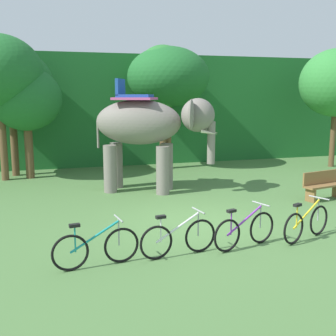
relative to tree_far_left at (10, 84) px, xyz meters
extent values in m
plane|color=#4C753D|center=(4.93, -8.21, -3.66)|extent=(80.00, 80.00, 0.00)
cube|color=#1E6028|center=(4.93, 4.11, -1.12)|extent=(36.00, 6.00, 5.08)
cylinder|color=brown|center=(-0.34, -0.87, -2.27)|extent=(0.28, 0.28, 2.78)
cylinder|color=brown|center=(0.00, 0.00, -2.45)|extent=(0.29, 0.29, 2.42)
ellipsoid|color=#1E6028|center=(0.00, 0.00, 0.02)|extent=(3.31, 3.31, 2.79)
cylinder|color=brown|center=(0.58, -0.73, -2.66)|extent=(0.32, 0.32, 2.00)
ellipsoid|color=#1E6028|center=(0.58, -0.73, -0.55)|extent=(2.71, 2.71, 2.46)
cylinder|color=brown|center=(6.19, -0.21, -2.25)|extent=(0.30, 0.30, 2.80)
ellipsoid|color=#28702D|center=(6.19, -0.21, 0.35)|extent=(2.45, 2.45, 2.68)
cylinder|color=brown|center=(6.46, -0.10, -2.23)|extent=(0.26, 0.26, 2.86)
ellipsoid|color=#1E6028|center=(6.46, -0.10, 0.36)|extent=(3.56, 3.56, 2.58)
cylinder|color=brown|center=(13.76, -1.81, -2.44)|extent=(0.24, 0.24, 2.42)
ellipsoid|color=#338438|center=(13.76, -1.81, 0.12)|extent=(3.23, 3.23, 3.00)
ellipsoid|color=slate|center=(4.22, -4.12, -1.31)|extent=(3.22, 2.52, 1.50)
cylinder|color=slate|center=(5.20, -4.16, -2.86)|extent=(0.44, 0.44, 1.60)
cylinder|color=slate|center=(4.86, -4.85, -2.86)|extent=(0.44, 0.44, 1.60)
cylinder|color=slate|center=(3.58, -3.38, -2.86)|extent=(0.44, 0.44, 1.60)
cylinder|color=slate|center=(3.24, -4.07, -2.86)|extent=(0.44, 0.44, 1.60)
ellipsoid|color=slate|center=(6.02, -4.98, -1.06)|extent=(1.42, 1.38, 1.10)
ellipsoid|color=slate|center=(6.16, -4.36, -1.01)|extent=(0.51, 0.83, 0.96)
ellipsoid|color=slate|center=(5.62, -5.48, -1.01)|extent=(0.51, 0.83, 0.96)
cylinder|color=slate|center=(6.43, -5.18, -1.96)|extent=(0.26, 0.26, 1.40)
cone|color=beige|center=(6.48, -4.96, -1.61)|extent=(0.56, 0.35, 0.21)
cone|color=beige|center=(6.29, -5.36, -1.61)|extent=(0.56, 0.35, 0.21)
cube|color=#BF4C8C|center=(4.13, -4.07, -0.53)|extent=(1.75, 1.76, 0.08)
cube|color=#1E4799|center=(4.13, -4.07, -0.44)|extent=(1.38, 1.29, 0.10)
cube|color=#1E4799|center=(3.68, -3.86, -0.16)|extent=(0.48, 0.85, 0.56)
cylinder|color=slate|center=(2.94, -3.50, -1.76)|extent=(0.08, 0.08, 0.90)
torus|color=black|center=(1.52, -10.33, -3.30)|extent=(0.71, 0.14, 0.71)
torus|color=black|center=(2.51, -10.19, -3.30)|extent=(0.71, 0.14, 0.71)
cylinder|color=teal|center=(1.99, -10.26, -3.05)|extent=(0.97, 0.17, 0.54)
cylinder|color=teal|center=(1.62, -10.31, -3.04)|extent=(0.03, 0.03, 0.52)
cube|color=black|center=(1.62, -10.31, -2.78)|extent=(0.21, 0.13, 0.06)
cylinder|color=#9E9EA3|center=(2.46, -10.20, -3.02)|extent=(0.03, 0.03, 0.55)
cylinder|color=#9E9EA3|center=(2.46, -10.20, -2.75)|extent=(0.10, 0.52, 0.03)
torus|color=black|center=(3.20, -10.25, -3.30)|extent=(0.71, 0.15, 0.71)
torus|color=black|center=(4.19, -10.11, -3.30)|extent=(0.71, 0.15, 0.71)
cylinder|color=silver|center=(3.67, -10.18, -3.05)|extent=(0.97, 0.18, 0.54)
cylinder|color=silver|center=(3.30, -10.24, -3.04)|extent=(0.03, 0.03, 0.52)
cube|color=black|center=(3.30, -10.24, -2.78)|extent=(0.21, 0.13, 0.06)
cylinder|color=#9E9EA3|center=(4.14, -10.11, -3.02)|extent=(0.03, 0.03, 0.55)
cylinder|color=#9E9EA3|center=(4.14, -10.11, -2.75)|extent=(0.11, 0.52, 0.03)
torus|color=black|center=(4.74, -10.26, -3.30)|extent=(0.70, 0.25, 0.71)
torus|color=black|center=(5.70, -9.98, -3.30)|extent=(0.70, 0.25, 0.71)
cylinder|color=purple|center=(5.19, -10.12, -3.05)|extent=(0.94, 0.31, 0.54)
cylinder|color=purple|center=(4.83, -10.23, -3.04)|extent=(0.03, 0.03, 0.52)
cube|color=black|center=(4.83, -10.23, -2.78)|extent=(0.22, 0.15, 0.06)
cylinder|color=#9E9EA3|center=(5.65, -9.99, -3.02)|extent=(0.03, 0.03, 0.55)
cylinder|color=#9E9EA3|center=(5.65, -9.99, -2.75)|extent=(0.18, 0.51, 0.03)
torus|color=black|center=(6.33, -10.24, -3.30)|extent=(0.67, 0.32, 0.71)
torus|color=black|center=(7.26, -9.86, -3.30)|extent=(0.67, 0.32, 0.71)
cylinder|color=yellow|center=(6.77, -10.06, -3.05)|extent=(0.91, 0.41, 0.54)
cylinder|color=yellow|center=(6.42, -10.21, -3.04)|extent=(0.03, 0.03, 0.52)
cube|color=black|center=(6.42, -10.21, -2.78)|extent=(0.22, 0.17, 0.06)
cylinder|color=#9E9EA3|center=(7.21, -9.88, -3.02)|extent=(0.03, 0.03, 0.55)
cylinder|color=#9E9EA3|center=(7.21, -9.88, -2.75)|extent=(0.23, 0.49, 0.03)
cube|color=brown|center=(9.52, -7.03, -3.21)|extent=(1.55, 0.71, 0.06)
cube|color=brown|center=(9.48, -6.85, -2.97)|extent=(1.48, 0.37, 0.40)
cube|color=brown|center=(8.93, -7.15, -3.43)|extent=(0.15, 0.37, 0.45)
camera|label=1|loc=(1.15, -18.00, -0.39)|focal=45.13mm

